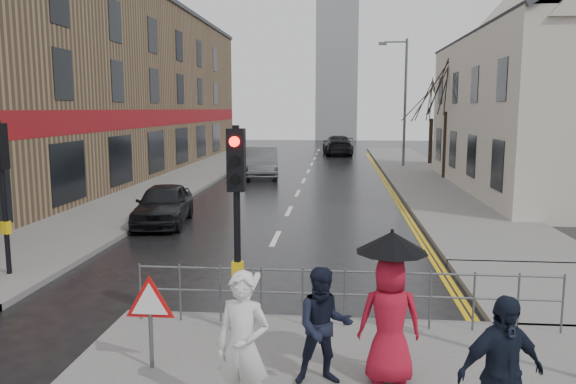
% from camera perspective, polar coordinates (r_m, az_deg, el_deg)
% --- Properties ---
extents(ground, '(120.00, 120.00, 0.00)m').
position_cam_1_polar(ground, '(9.53, -6.48, -15.06)').
color(ground, black).
rests_on(ground, ground).
extents(left_pavement, '(4.00, 44.00, 0.14)m').
position_cam_1_polar(left_pavement, '(32.84, -9.57, 1.83)').
color(left_pavement, '#605E5B').
rests_on(left_pavement, ground).
extents(right_pavement, '(4.00, 40.00, 0.14)m').
position_cam_1_polar(right_pavement, '(34.08, 13.01, 1.97)').
color(right_pavement, '#605E5B').
rests_on(right_pavement, ground).
extents(pavement_bridge_right, '(4.00, 4.20, 0.14)m').
position_cam_1_polar(pavement_bridge_right, '(13.01, 26.35, -9.08)').
color(pavement_bridge_right, '#605E5B').
rests_on(pavement_bridge_right, ground).
extents(building_left_terrace, '(8.00, 42.00, 10.00)m').
position_cam_1_polar(building_left_terrace, '(33.55, -19.49, 10.04)').
color(building_left_terrace, '#796146').
rests_on(building_left_terrace, ground).
extents(building_right_cream, '(9.00, 16.40, 10.10)m').
position_cam_1_polar(building_right_cream, '(28.46, 26.50, 9.57)').
color(building_right_cream, beige).
rests_on(building_right_cream, ground).
extents(church_tower, '(5.00, 5.00, 18.00)m').
position_cam_1_polar(church_tower, '(70.75, 4.98, 12.65)').
color(church_tower, gray).
rests_on(church_tower, ground).
extents(traffic_signal_near_left, '(0.28, 0.27, 3.40)m').
position_cam_1_polar(traffic_signal_near_left, '(9.00, -5.24, -0.12)').
color(traffic_signal_near_left, black).
rests_on(traffic_signal_near_left, near_pavement).
extents(traffic_signal_far_left, '(0.34, 0.33, 3.40)m').
position_cam_1_polar(traffic_signal_far_left, '(13.74, -27.06, 1.95)').
color(traffic_signal_far_left, black).
rests_on(traffic_signal_far_left, left_pavement).
extents(guard_railing_front, '(7.14, 0.04, 1.00)m').
position_cam_1_polar(guard_railing_front, '(9.61, 5.79, -9.37)').
color(guard_railing_front, '#595B5E').
rests_on(guard_railing_front, near_pavement).
extents(warning_sign, '(0.80, 0.07, 1.35)m').
position_cam_1_polar(warning_sign, '(8.27, -13.86, -11.25)').
color(warning_sign, '#595B5E').
rests_on(warning_sign, near_pavement).
extents(street_lamp, '(1.83, 0.25, 8.00)m').
position_cam_1_polar(street_lamp, '(36.78, 11.55, 9.71)').
color(street_lamp, '#595B5E').
rests_on(street_lamp, right_pavement).
extents(tree_near, '(2.40, 2.40, 6.58)m').
position_cam_1_polar(tree_near, '(31.11, 15.94, 10.61)').
color(tree_near, black).
rests_on(tree_near, right_pavement).
extents(tree_far, '(2.40, 2.40, 5.64)m').
position_cam_1_polar(tree_far, '(39.05, 14.43, 9.12)').
color(tree_far, black).
rests_on(tree_far, right_pavement).
extents(pedestrian_a, '(0.74, 0.57, 1.80)m').
position_cam_1_polar(pedestrian_a, '(6.81, -4.60, -15.44)').
color(pedestrian_a, silver).
rests_on(pedestrian_a, near_pavement).
extents(pedestrian_b, '(0.86, 0.72, 1.59)m').
position_cam_1_polar(pedestrian_b, '(7.67, 3.68, -13.44)').
color(pedestrian_b, black).
rests_on(pedestrian_b, near_pavement).
extents(pedestrian_with_umbrella, '(0.96, 0.96, 2.07)m').
position_cam_1_polar(pedestrian_with_umbrella, '(7.72, 10.35, -10.82)').
color(pedestrian_with_umbrella, '#AE142A').
rests_on(pedestrian_with_umbrella, near_pavement).
extents(pedestrian_d, '(1.10, 0.73, 1.73)m').
position_cam_1_polar(pedestrian_d, '(6.65, 20.81, -16.91)').
color(pedestrian_d, black).
rests_on(pedestrian_d, near_pavement).
extents(car_parked, '(2.00, 4.09, 1.34)m').
position_cam_1_polar(car_parked, '(18.97, -12.54, -1.22)').
color(car_parked, black).
rests_on(car_parked, ground).
extents(car_mid, '(2.43, 5.24, 1.66)m').
position_cam_1_polar(car_mid, '(31.37, -2.72, 3.03)').
color(car_mid, '#4C4F51').
rests_on(car_mid, ground).
extents(car_far, '(2.70, 5.72, 1.61)m').
position_cam_1_polar(car_far, '(46.73, 5.06, 4.76)').
color(car_far, black).
rests_on(car_far, ground).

